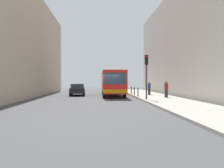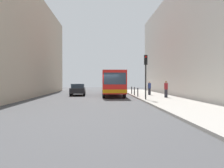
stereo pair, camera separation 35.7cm
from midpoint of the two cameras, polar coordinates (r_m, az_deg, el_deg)
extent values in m
plane|color=#424244|center=(23.35, -1.77, -3.77)|extent=(80.00, 80.00, 0.00)
cube|color=#9E9991|center=(24.13, 11.18, -3.46)|extent=(4.40, 40.00, 0.15)
cube|color=#B2A38C|center=(29.62, -25.19, 9.12)|extent=(7.00, 32.00, 12.36)
cube|color=#BCB7AD|center=(30.23, 20.63, 9.51)|extent=(7.00, 32.00, 12.91)
cube|color=red|center=(28.03, -0.31, 0.59)|extent=(2.56, 11.01, 2.50)
cube|color=orange|center=(28.05, -0.31, -1.35)|extent=(2.58, 11.03, 0.36)
cube|color=#2D3D4C|center=(22.56, 0.41, 1.41)|extent=(2.26, 0.07, 1.20)
cube|color=#2D3D4C|center=(28.53, -0.37, 1.30)|extent=(2.57, 9.41, 1.00)
cylinder|color=black|center=(24.27, 2.83, -2.41)|extent=(0.29, 1.00, 1.00)
cylinder|color=black|center=(24.14, -2.52, -2.43)|extent=(0.29, 1.00, 1.00)
cylinder|color=black|center=(32.03, 1.34, -1.61)|extent=(0.29, 1.00, 1.00)
cylinder|color=black|center=(31.93, -2.70, -1.62)|extent=(0.29, 1.00, 1.00)
cube|color=black|center=(28.84, -9.15, -1.62)|extent=(2.01, 4.48, 0.64)
cube|color=#2D3D4C|center=(28.97, -9.14, -0.46)|extent=(1.71, 2.54, 0.52)
cylinder|color=black|center=(27.33, -7.59, -2.42)|extent=(0.25, 0.65, 0.64)
cylinder|color=black|center=(27.42, -11.02, -2.42)|extent=(0.25, 0.65, 0.64)
cylinder|color=black|center=(30.32, -7.46, -2.10)|extent=(0.25, 0.65, 0.64)
cylinder|color=black|center=(30.40, -10.56, -2.10)|extent=(0.25, 0.65, 0.64)
cylinder|color=black|center=(20.81, 8.31, 0.48)|extent=(0.12, 0.12, 3.20)
cube|color=black|center=(20.89, 8.32, 6.11)|extent=(0.28, 0.24, 0.90)
sphere|color=red|center=(20.80, 8.40, 6.91)|extent=(0.16, 0.16, 0.16)
sphere|color=black|center=(20.77, 8.40, 6.14)|extent=(0.16, 0.16, 0.16)
sphere|color=black|center=(20.74, 8.40, 5.37)|extent=(0.16, 0.16, 0.16)
cylinder|color=black|center=(24.53, 6.25, -2.09)|extent=(0.11, 0.11, 0.95)
cylinder|color=black|center=(26.95, 5.36, -1.82)|extent=(0.11, 0.11, 0.95)
cylinder|color=black|center=(29.37, 4.61, -1.59)|extent=(0.11, 0.11, 0.95)
cylinder|color=#26262D|center=(23.72, 13.28, -2.34)|extent=(0.32, 0.32, 0.84)
cylinder|color=maroon|center=(23.69, 13.29, -0.54)|extent=(0.38, 0.38, 0.65)
sphere|color=#8C6647|center=(23.69, 13.29, 0.52)|extent=(0.23, 0.23, 0.23)
cylinder|color=#26262D|center=(27.61, 9.13, -1.91)|extent=(0.32, 0.32, 0.81)
cylinder|color=navy|center=(27.59, 9.13, -0.43)|extent=(0.38, 0.38, 0.62)
sphere|color=tan|center=(27.58, 9.14, 0.45)|extent=(0.22, 0.22, 0.22)
camera|label=1|loc=(0.18, -90.39, -0.01)|focal=35.74mm
camera|label=2|loc=(0.18, 89.61, 0.01)|focal=35.74mm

